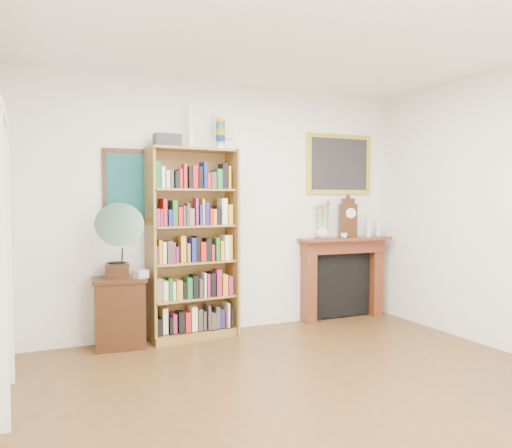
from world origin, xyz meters
The scene contains 15 objects.
room centered at (0.00, 0.00, 1.40)m, with size 4.51×5.01×2.81m.
door_casing centered at (-2.21, 1.20, 1.26)m, with size 0.08×1.02×2.17m.
teal_poster centered at (-1.05, 2.48, 1.65)m, with size 0.58×0.04×0.78m.
small_picture centered at (0.00, 2.48, 2.35)m, with size 0.26×0.04×0.30m.
gilt_painting centered at (1.55, 2.48, 1.95)m, with size 0.95×0.04×0.75m.
bookshelf centered at (-0.43, 2.31, 1.15)m, with size 0.97×0.41×2.37m.
side_cabinet centered at (-1.21, 2.29, 0.36)m, with size 0.53×0.38×0.72m, color black.
fireplace centered at (1.56, 2.41, 0.60)m, with size 1.23×0.34×1.03m.
gramophone centered at (-1.23, 2.20, 1.15)m, with size 0.52×0.62×0.76m.
cd_stack centered at (-1.02, 2.18, 0.76)m, with size 0.12×0.12×0.08m, color silver.
mantel_clock centered at (1.60, 2.35, 1.27)m, with size 0.24×0.18×0.49m.
flower_vase centered at (1.25, 2.38, 1.11)m, with size 0.16×0.16×0.17m, color white.
teacup centered at (1.48, 2.26, 1.06)m, with size 0.08×0.08×0.06m, color silver.
bottle_left centered at (1.91, 2.34, 1.15)m, with size 0.07×0.07×0.24m, color silver.
bottle_right centered at (2.09, 2.38, 1.13)m, with size 0.06×0.06×0.20m, color silver.
Camera 1 is at (-2.02, -2.85, 1.53)m, focal length 35.00 mm.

